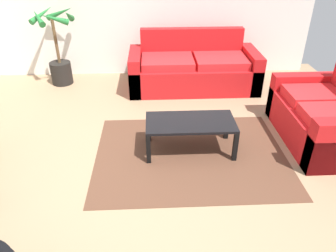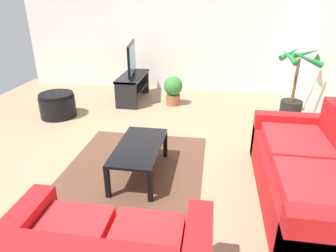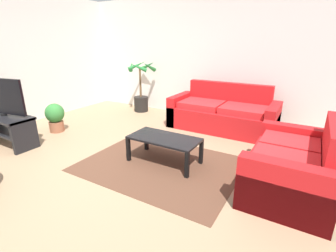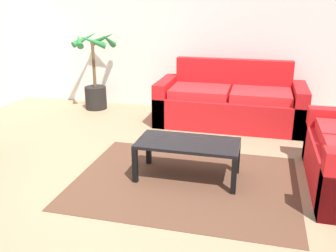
% 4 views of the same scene
% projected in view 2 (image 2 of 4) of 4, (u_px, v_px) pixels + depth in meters
% --- Properties ---
extents(ground_plane, '(6.60, 6.60, 0.00)m').
position_uv_depth(ground_plane, '(121.00, 148.00, 4.26)').
color(ground_plane, '#937556').
extents(wall_left, '(0.06, 6.00, 2.70)m').
position_uv_depth(wall_left, '(158.00, 27.00, 6.42)').
color(wall_left, silver).
rests_on(wall_left, ground).
extents(couch_main, '(2.08, 0.90, 0.90)m').
position_uv_depth(couch_main, '(311.00, 178.00, 3.04)').
color(couch_main, red).
rests_on(couch_main, ground).
extents(tv_stand, '(1.10, 0.45, 0.52)m').
position_uv_depth(tv_stand, '(133.00, 84.00, 6.04)').
color(tv_stand, black).
rests_on(tv_stand, ground).
extents(tv, '(1.04, 0.21, 0.63)m').
position_uv_depth(tv, '(132.00, 58.00, 5.83)').
color(tv, black).
rests_on(tv, tv_stand).
extents(coffee_table, '(1.02, 0.51, 0.39)m').
position_uv_depth(coffee_table, '(139.00, 149.00, 3.51)').
color(coffee_table, black).
rests_on(coffee_table, ground).
extents(area_rug, '(2.20, 1.70, 0.01)m').
position_uv_depth(area_rug, '(132.00, 173.00, 3.66)').
color(area_rug, '#513323').
rests_on(area_rug, ground).
extents(potted_palm, '(0.71, 0.69, 1.27)m').
position_uv_depth(potted_palm, '(294.00, 93.00, 4.92)').
color(potted_palm, black).
rests_on(potted_palm, ground).
extents(potted_plant_small, '(0.36, 0.36, 0.56)m').
position_uv_depth(potted_plant_small, '(173.00, 89.00, 5.80)').
color(potted_plant_small, brown).
rests_on(potted_plant_small, ground).
extents(ottoman, '(0.61, 0.61, 0.42)m').
position_uv_depth(ottoman, '(58.00, 105.00, 5.28)').
color(ottoman, black).
rests_on(ottoman, ground).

